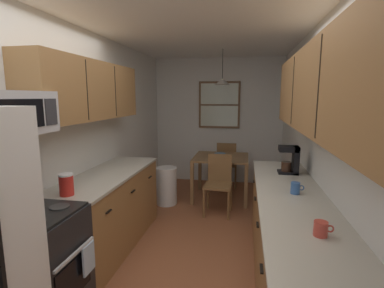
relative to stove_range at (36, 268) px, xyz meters
The scene contains 23 objects.
ground_plane 1.90m from the stove_range, 57.33° to the left, with size 12.00×12.00×0.00m, color brown.
wall_left 1.78m from the stove_range, 102.91° to the left, with size 0.10×9.00×2.55m, color silver.
wall_right 2.92m from the stove_range, 33.48° to the left, with size 0.10×9.00×2.55m, color silver.
wall_back 4.39m from the stove_range, 76.68° to the left, with size 4.40×0.10×2.55m, color silver.
ceiling_slab 2.81m from the stove_range, 57.33° to the left, with size 4.40×9.00×0.08m, color white.
stove_range is the anchor object (origin of this frame).
microwave_over_range 1.19m from the stove_range, behind, with size 0.39×0.63×0.32m.
counter_left 1.22m from the stove_range, 90.26° to the left, with size 0.64×1.83×0.90m.
upper_cabinets_left 1.81m from the stove_range, 97.08° to the left, with size 0.33×1.91×0.63m.
counter_right 2.08m from the stove_range, 16.39° to the left, with size 0.64×3.25×0.90m.
upper_cabinets_right 2.59m from the stove_range, 14.11° to the left, with size 0.33×2.93×0.66m.
dining_table 3.33m from the stove_range, 69.64° to the left, with size 0.93×0.88×0.75m.
dining_chair_near 2.74m from the stove_range, 64.52° to the left, with size 0.42×0.42×0.90m.
dining_chair_far 3.96m from the stove_range, 72.18° to the left, with size 0.41×0.41×0.90m.
pendant_light 3.68m from the stove_range, 69.64° to the left, with size 0.26×0.26×0.58m.
back_window 4.40m from the stove_range, 76.09° to the left, with size 0.83×0.05×0.94m.
trash_bin 2.70m from the stove_range, 83.73° to the left, with size 0.34×0.34×0.62m, color white.
storage_canister 0.70m from the stove_range, 90.70° to the left, with size 0.13×0.13×0.20m.
dish_towel 0.39m from the stove_range, 23.38° to the left, with size 0.02×0.16×0.24m, color silver.
coffee_maker 2.69m from the stove_range, 37.54° to the left, with size 0.22×0.18×0.32m.
mug_by_coffeemaker 2.25m from the stove_range, 23.35° to the left, with size 0.12×0.08×0.11m.
mug_spare 2.10m from the stove_range, ahead, with size 0.12×0.09×0.10m.
table_serving_bowl 3.33m from the stove_range, 69.94° to the left, with size 0.19×0.19×0.06m, color #4C7299.
Camera 1 is at (0.56, -2.33, 1.77)m, focal length 26.94 mm.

